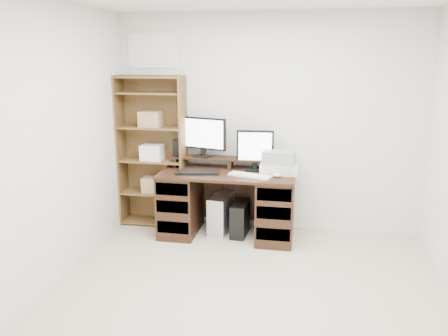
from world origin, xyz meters
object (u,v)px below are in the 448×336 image
(monitor_wide, at_px, (203,135))
(desk, at_px, (227,203))
(bookshelf, at_px, (153,150))
(monitor_small, at_px, (255,149))
(printer, at_px, (279,169))
(tower_black, at_px, (240,219))
(tower_silver, at_px, (221,214))

(monitor_wide, bearing_deg, desk, -17.14)
(desk, xyz_separation_m, bookshelf, (-0.95, 0.21, 0.53))
(monitor_wide, height_order, monitor_small, monitor_wide)
(monitor_wide, xyz_separation_m, printer, (0.89, -0.15, -0.33))
(monitor_wide, bearing_deg, monitor_small, 10.16)
(monitor_small, distance_m, bookshelf, 1.24)
(bookshelf, bearing_deg, tower_black, -9.75)
(desk, distance_m, monitor_small, 0.69)
(monitor_small, relative_size, bookshelf, 0.25)
(monitor_wide, relative_size, bookshelf, 0.31)
(monitor_small, bearing_deg, tower_black, -142.23)
(desk, height_order, tower_black, desk)
(monitor_wide, bearing_deg, tower_silver, -13.83)
(tower_silver, height_order, tower_black, tower_silver)
(desk, bearing_deg, monitor_small, 27.34)
(desk, relative_size, tower_black, 3.79)
(desk, xyz_separation_m, printer, (0.57, 0.06, 0.41))
(tower_silver, bearing_deg, bookshelf, 178.96)
(desk, height_order, monitor_small, monitor_small)
(monitor_small, xyz_separation_m, printer, (0.28, -0.09, -0.20))
(tower_black, bearing_deg, tower_silver, 171.57)
(desk, height_order, monitor_wide, monitor_wide)
(monitor_small, bearing_deg, desk, -155.66)
(tower_silver, bearing_deg, desk, -32.87)
(monitor_wide, height_order, printer, monitor_wide)
(monitor_wide, bearing_deg, bookshelf, -164.40)
(desk, bearing_deg, monitor_wide, 147.07)
(monitor_small, height_order, bookshelf, bookshelf)
(monitor_small, distance_m, tower_black, 0.83)
(printer, bearing_deg, monitor_wide, 167.81)
(desk, relative_size, printer, 3.66)
(tower_silver, bearing_deg, printer, 7.16)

